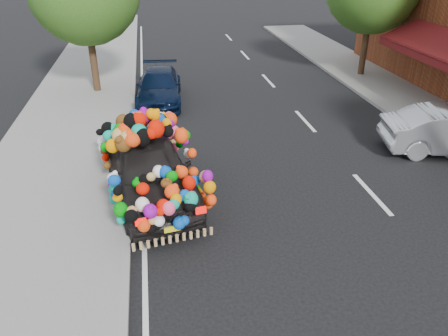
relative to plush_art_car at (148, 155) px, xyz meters
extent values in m
plane|color=black|center=(1.80, -0.88, -1.11)|extent=(100.00, 100.00, 0.00)
cube|color=gray|center=(-2.50, -0.88, -1.05)|extent=(4.00, 60.00, 0.12)
cube|color=gray|center=(-0.55, -0.88, -1.04)|extent=(0.15, 60.00, 0.13)
cube|color=#5B1112|center=(10.50, 5.12, 1.24)|extent=(1.62, 5.20, 0.75)
cube|color=#5B1112|center=(9.75, 5.12, 0.84)|extent=(0.06, 5.20, 0.35)
cylinder|color=#332114|center=(-2.00, 8.62, 0.26)|extent=(0.28, 0.28, 2.73)
cylinder|color=#332114|center=(9.80, 9.12, 0.21)|extent=(0.28, 0.28, 2.64)
imported|color=black|center=(0.00, 0.00, -0.35)|extent=(2.53, 4.68, 1.51)
cube|color=red|center=(-0.21, -2.31, -0.33)|extent=(0.23, 0.10, 0.14)
cube|color=red|center=(0.99, -2.10, -0.33)|extent=(0.23, 0.10, 0.14)
cube|color=yellow|center=(0.39, -2.21, -0.63)|extent=(0.34, 0.10, 0.12)
imported|color=black|center=(0.49, 7.08, -0.51)|extent=(1.96, 4.20, 1.19)
camera|label=1|loc=(0.20, -9.45, 4.49)|focal=35.00mm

